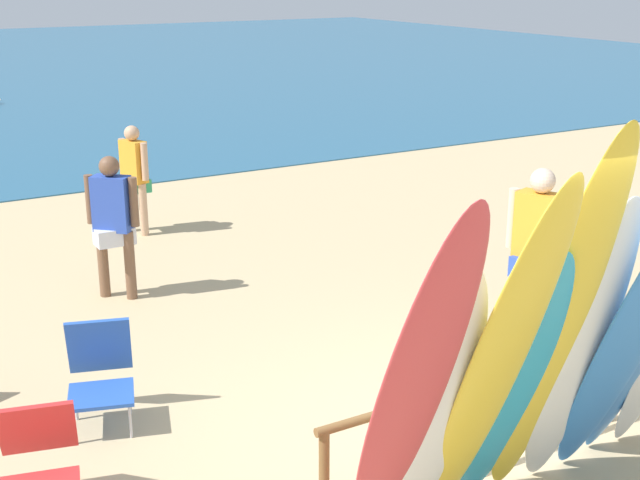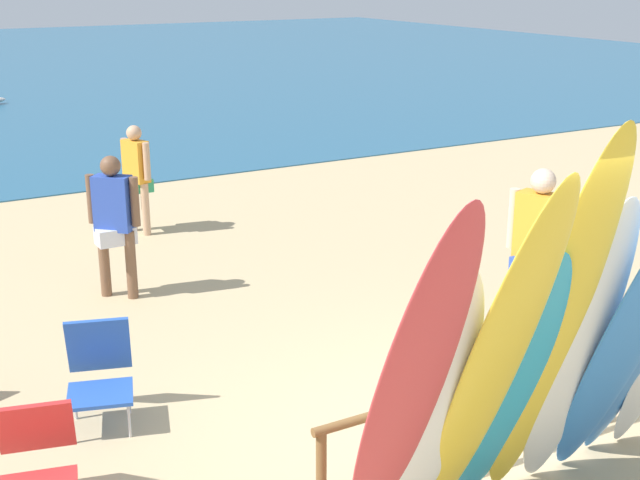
{
  "view_description": "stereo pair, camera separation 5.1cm",
  "coord_description": "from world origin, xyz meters",
  "px_view_note": "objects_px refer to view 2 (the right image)",
  "views": [
    {
      "loc": [
        -3.76,
        -4.15,
        3.47
      ],
      "look_at": [
        0.0,
        2.33,
        1.09
      ],
      "focal_mm": 48.36,
      "sensor_mm": 36.0,
      "label": 1
    },
    {
      "loc": [
        -3.71,
        -4.18,
        3.47
      ],
      "look_at": [
        0.0,
        2.33,
        1.09
      ],
      "focal_mm": 48.36,
      "sensor_mm": 36.0,
      "label": 2
    }
  ],
  "objects_px": {
    "surfboard_red_0": "(409,391)",
    "surfboard_yellow_2": "(494,364)",
    "surfboard_rack": "(483,399)",
    "beach_chair_blue": "(99,369)",
    "surfboard_teal_3": "(510,384)",
    "beachgoer_near_rack": "(538,244)",
    "beach_chair_striped": "(36,458)",
    "beachgoer_by_water": "(114,217)",
    "surfboard_white_5": "(577,350)",
    "surfboard_white_1": "(430,407)",
    "surfboard_blue_6": "(632,331)",
    "surfboard_yellow_4": "(554,328)",
    "beachgoer_midbeach": "(136,172)"
  },
  "relations": [
    {
      "from": "surfboard_yellow_4",
      "to": "beachgoer_near_rack",
      "type": "distance_m",
      "value": 2.9
    },
    {
      "from": "surfboard_red_0",
      "to": "beachgoer_near_rack",
      "type": "distance_m",
      "value": 3.72
    },
    {
      "from": "beach_chair_blue",
      "to": "surfboard_yellow_2",
      "type": "bearing_deg",
      "value": -42.61
    },
    {
      "from": "beachgoer_by_water",
      "to": "beach_chair_blue",
      "type": "xyz_separation_m",
      "value": [
        -0.93,
        -2.54,
        -0.48
      ]
    },
    {
      "from": "surfboard_rack",
      "to": "surfboard_yellow_2",
      "type": "bearing_deg",
      "value": -128.35
    },
    {
      "from": "surfboard_red_0",
      "to": "beach_chair_blue",
      "type": "distance_m",
      "value": 3.05
    },
    {
      "from": "surfboard_yellow_4",
      "to": "surfboard_white_5",
      "type": "distance_m",
      "value": 0.39
    },
    {
      "from": "surfboard_white_5",
      "to": "surfboard_yellow_2",
      "type": "bearing_deg",
      "value": -166.45
    },
    {
      "from": "surfboard_white_1",
      "to": "beach_chair_blue",
      "type": "relative_size",
      "value": 2.49
    },
    {
      "from": "surfboard_white_5",
      "to": "beach_chair_blue",
      "type": "relative_size",
      "value": 2.79
    },
    {
      "from": "surfboard_white_1",
      "to": "beach_chair_blue",
      "type": "height_order",
      "value": "surfboard_white_1"
    },
    {
      "from": "surfboard_yellow_2",
      "to": "surfboard_white_1",
      "type": "bearing_deg",
      "value": 154.83
    },
    {
      "from": "surfboard_yellow_4",
      "to": "beachgoer_near_rack",
      "type": "relative_size",
      "value": 1.66
    },
    {
      "from": "beachgoer_near_rack",
      "to": "beach_chair_striped",
      "type": "height_order",
      "value": "beachgoer_near_rack"
    },
    {
      "from": "surfboard_yellow_4",
      "to": "beach_chair_striped",
      "type": "height_order",
      "value": "surfboard_yellow_4"
    },
    {
      "from": "surfboard_rack",
      "to": "beachgoer_by_water",
      "type": "bearing_deg",
      "value": 105.02
    },
    {
      "from": "surfboard_teal_3",
      "to": "beach_chair_striped",
      "type": "height_order",
      "value": "surfboard_teal_3"
    },
    {
      "from": "surfboard_white_1",
      "to": "surfboard_white_5",
      "type": "bearing_deg",
      "value": 3.94
    },
    {
      "from": "surfboard_white_1",
      "to": "beachgoer_by_water",
      "type": "xyz_separation_m",
      "value": [
        -0.34,
        5.17,
        -0.08
      ]
    },
    {
      "from": "beach_chair_blue",
      "to": "surfboard_white_5",
      "type": "bearing_deg",
      "value": -30.68
    },
    {
      "from": "surfboard_rack",
      "to": "beachgoer_by_water",
      "type": "height_order",
      "value": "beachgoer_by_water"
    },
    {
      "from": "beachgoer_midbeach",
      "to": "beachgoer_by_water",
      "type": "xyz_separation_m",
      "value": [
        -0.97,
        -2.2,
        0.06
      ]
    },
    {
      "from": "surfboard_rack",
      "to": "beachgoer_midbeach",
      "type": "height_order",
      "value": "beachgoer_midbeach"
    },
    {
      "from": "surfboard_teal_3",
      "to": "surfboard_yellow_4",
      "type": "relative_size",
      "value": 0.73
    },
    {
      "from": "surfboard_white_1",
      "to": "surfboard_blue_6",
      "type": "xyz_separation_m",
      "value": [
        1.44,
        -0.2,
        0.25
      ]
    },
    {
      "from": "surfboard_rack",
      "to": "surfboard_blue_6",
      "type": "relative_size",
      "value": 1.04
    },
    {
      "from": "surfboard_rack",
      "to": "surfboard_white_1",
      "type": "relative_size",
      "value": 1.34
    },
    {
      "from": "surfboard_red_0",
      "to": "beach_chair_blue",
      "type": "bearing_deg",
      "value": 111.83
    },
    {
      "from": "surfboard_rack",
      "to": "surfboard_yellow_4",
      "type": "bearing_deg",
      "value": -95.32
    },
    {
      "from": "surfboard_white_5",
      "to": "beach_chair_striped",
      "type": "distance_m",
      "value": 3.58
    },
    {
      "from": "surfboard_red_0",
      "to": "surfboard_blue_6",
      "type": "xyz_separation_m",
      "value": [
        1.7,
        -0.07,
        0.02
      ]
    },
    {
      "from": "surfboard_rack",
      "to": "surfboard_yellow_2",
      "type": "distance_m",
      "value": 1.15
    },
    {
      "from": "surfboard_blue_6",
      "to": "beach_chair_striped",
      "type": "xyz_separation_m",
      "value": [
        -3.43,
        1.77,
        -0.82
      ]
    },
    {
      "from": "beachgoer_near_rack",
      "to": "beachgoer_by_water",
      "type": "bearing_deg",
      "value": 24.68
    },
    {
      "from": "surfboard_yellow_2",
      "to": "surfboard_blue_6",
      "type": "height_order",
      "value": "surfboard_yellow_2"
    },
    {
      "from": "surfboard_yellow_2",
      "to": "beach_chair_blue",
      "type": "xyz_separation_m",
      "value": [
        -1.6,
        2.78,
        -0.83
      ]
    },
    {
      "from": "beach_chair_striped",
      "to": "surfboard_white_5",
      "type": "bearing_deg",
      "value": -13.13
    },
    {
      "from": "surfboard_red_0",
      "to": "surfboard_teal_3",
      "type": "distance_m",
      "value": 0.92
    },
    {
      "from": "surfboard_yellow_4",
      "to": "beach_chair_blue",
      "type": "relative_size",
      "value": 3.44
    },
    {
      "from": "surfboard_red_0",
      "to": "beachgoer_near_rack",
      "type": "xyz_separation_m",
      "value": [
        3.02,
        2.16,
        -0.24
      ]
    },
    {
      "from": "surfboard_red_0",
      "to": "beachgoer_midbeach",
      "type": "distance_m",
      "value": 7.57
    },
    {
      "from": "surfboard_rack",
      "to": "beach_chair_blue",
      "type": "bearing_deg",
      "value": 136.31
    },
    {
      "from": "surfboard_white_5",
      "to": "beach_chair_striped",
      "type": "relative_size",
      "value": 2.73
    },
    {
      "from": "beachgoer_by_water",
      "to": "beach_chair_striped",
      "type": "height_order",
      "value": "beachgoer_by_water"
    },
    {
      "from": "surfboard_rack",
      "to": "surfboard_white_1",
      "type": "bearing_deg",
      "value": -148.08
    },
    {
      "from": "beach_chair_blue",
      "to": "beach_chair_striped",
      "type": "height_order",
      "value": "beach_chair_blue"
    },
    {
      "from": "surfboard_red_0",
      "to": "surfboard_teal_3",
      "type": "height_order",
      "value": "surfboard_red_0"
    },
    {
      "from": "surfboard_rack",
      "to": "surfboard_white_5",
      "type": "relative_size",
      "value": 1.2
    },
    {
      "from": "beach_chair_striped",
      "to": "surfboard_red_0",
      "type": "bearing_deg",
      "value": -30.41
    },
    {
      "from": "surfboard_red_0",
      "to": "surfboard_yellow_2",
      "type": "bearing_deg",
      "value": 0.47
    }
  ]
}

